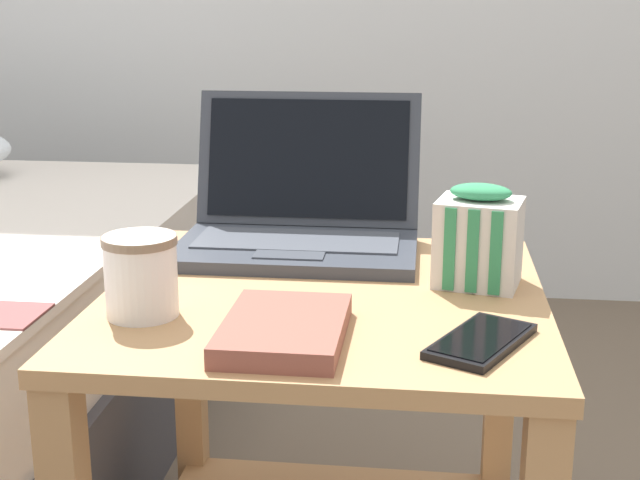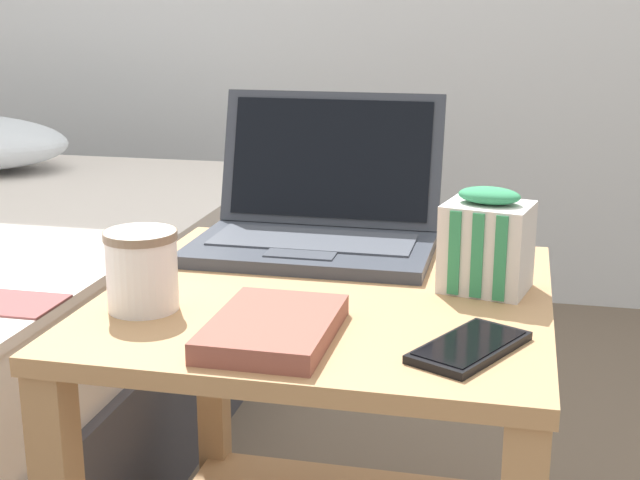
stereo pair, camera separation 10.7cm
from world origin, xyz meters
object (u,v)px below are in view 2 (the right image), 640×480
(closed_book, at_px, (273,328))
(laptop, at_px, (317,218))
(cell_phone, at_px, (470,347))
(mug_front_left, at_px, (141,265))
(snack_bag, at_px, (487,243))

(closed_book, bearing_deg, laptop, 95.48)
(laptop, distance_m, cell_phone, 0.44)
(closed_book, bearing_deg, cell_phone, 2.64)
(mug_front_left, xyz_separation_m, snack_bag, (0.40, 0.16, 0.01))
(laptop, relative_size, closed_book, 1.81)
(laptop, bearing_deg, mug_front_left, -114.95)
(snack_bag, height_order, closed_book, snack_bag)
(mug_front_left, relative_size, closed_book, 0.57)
(snack_bag, bearing_deg, mug_front_left, -157.60)
(mug_front_left, height_order, snack_bag, snack_bag)
(mug_front_left, distance_m, closed_book, 0.19)
(mug_front_left, bearing_deg, laptop, 65.05)
(snack_bag, distance_m, closed_book, 0.32)
(mug_front_left, relative_size, cell_phone, 0.67)
(laptop, xyz_separation_m, cell_phone, (0.25, -0.36, -0.04))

